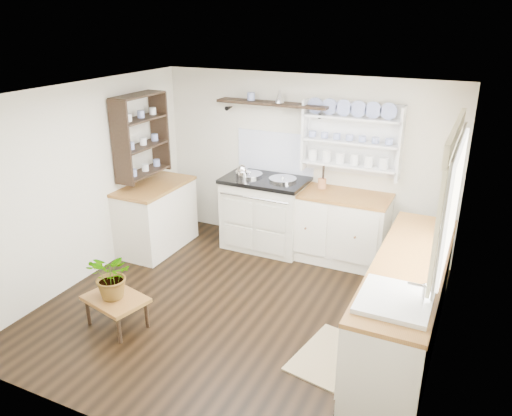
# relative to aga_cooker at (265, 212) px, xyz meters

# --- Properties ---
(floor) EXTENTS (4.00, 3.80, 0.01)m
(floor) POSITION_rel_aga_cooker_xyz_m (0.39, -1.57, -0.50)
(floor) COLOR black
(floor) RESTS_ON ground
(wall_back) EXTENTS (4.00, 0.02, 2.30)m
(wall_back) POSITION_rel_aga_cooker_xyz_m (0.39, 0.33, 0.65)
(wall_back) COLOR beige
(wall_back) RESTS_ON ground
(wall_right) EXTENTS (0.02, 3.80, 2.30)m
(wall_right) POSITION_rel_aga_cooker_xyz_m (2.39, -1.57, 0.65)
(wall_right) COLOR beige
(wall_right) RESTS_ON ground
(wall_left) EXTENTS (0.02, 3.80, 2.30)m
(wall_left) POSITION_rel_aga_cooker_xyz_m (-1.61, -1.57, 0.65)
(wall_left) COLOR beige
(wall_left) RESTS_ON ground
(ceiling) EXTENTS (4.00, 3.80, 0.01)m
(ceiling) POSITION_rel_aga_cooker_xyz_m (0.39, -1.57, 1.80)
(ceiling) COLOR white
(ceiling) RESTS_ON wall_back
(window) EXTENTS (0.08, 1.55, 1.22)m
(window) POSITION_rel_aga_cooker_xyz_m (2.34, -1.42, 1.07)
(window) COLOR white
(window) RESTS_ON wall_right
(aga_cooker) EXTENTS (1.10, 0.76, 1.01)m
(aga_cooker) POSITION_rel_aga_cooker_xyz_m (0.00, 0.00, 0.00)
(aga_cooker) COLOR beige
(aga_cooker) RESTS_ON floor
(back_cabinets) EXTENTS (1.27, 0.63, 0.90)m
(back_cabinets) POSITION_rel_aga_cooker_xyz_m (0.99, 0.03, -0.04)
(back_cabinets) COLOR white
(back_cabinets) RESTS_ON floor
(right_cabinets) EXTENTS (0.62, 2.43, 0.90)m
(right_cabinets) POSITION_rel_aga_cooker_xyz_m (2.09, -1.47, -0.04)
(right_cabinets) COLOR white
(right_cabinets) RESTS_ON floor
(belfast_sink) EXTENTS (0.55, 0.60, 0.45)m
(belfast_sink) POSITION_rel_aga_cooker_xyz_m (2.09, -2.22, 0.30)
(belfast_sink) COLOR white
(belfast_sink) RESTS_ON right_cabinets
(left_cabinets) EXTENTS (0.62, 1.13, 0.90)m
(left_cabinets) POSITION_rel_aga_cooker_xyz_m (-1.31, -0.67, -0.04)
(left_cabinets) COLOR white
(left_cabinets) RESTS_ON floor
(plate_rack) EXTENTS (1.20, 0.22, 0.90)m
(plate_rack) POSITION_rel_aga_cooker_xyz_m (1.04, 0.29, 1.06)
(plate_rack) COLOR white
(plate_rack) RESTS_ON wall_back
(high_shelf) EXTENTS (1.50, 0.29, 0.16)m
(high_shelf) POSITION_rel_aga_cooker_xyz_m (-0.01, 0.21, 1.41)
(high_shelf) COLOR black
(high_shelf) RESTS_ON wall_back
(left_shelving) EXTENTS (0.28, 0.80, 1.05)m
(left_shelving) POSITION_rel_aga_cooker_xyz_m (-1.45, -0.67, 1.05)
(left_shelving) COLOR black
(left_shelving) RESTS_ON wall_left
(kettle) EXTENTS (0.18, 0.18, 0.22)m
(kettle) POSITION_rel_aga_cooker_xyz_m (-0.28, -0.12, 0.54)
(kettle) COLOR silver
(kettle) RESTS_ON aga_cooker
(utensil_crock) EXTENTS (0.11, 0.11, 0.13)m
(utensil_crock) POSITION_rel_aga_cooker_xyz_m (0.74, 0.11, 0.47)
(utensil_crock) COLOR #A8683D
(utensil_crock) RESTS_ON back_cabinets
(center_table) EXTENTS (0.70, 0.57, 0.33)m
(center_table) POSITION_rel_aga_cooker_xyz_m (-0.59, -2.38, -0.21)
(center_table) COLOR brown
(center_table) RESTS_ON floor
(potted_plant) EXTENTS (0.48, 0.43, 0.50)m
(potted_plant) POSITION_rel_aga_cooker_xyz_m (-0.59, -2.38, 0.08)
(potted_plant) COLOR #3F7233
(potted_plant) RESTS_ON center_table
(floor_rug) EXTENTS (0.69, 0.93, 0.02)m
(floor_rug) POSITION_rel_aga_cooker_xyz_m (1.54, -1.94, -0.49)
(floor_rug) COLOR #8F7B53
(floor_rug) RESTS_ON floor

